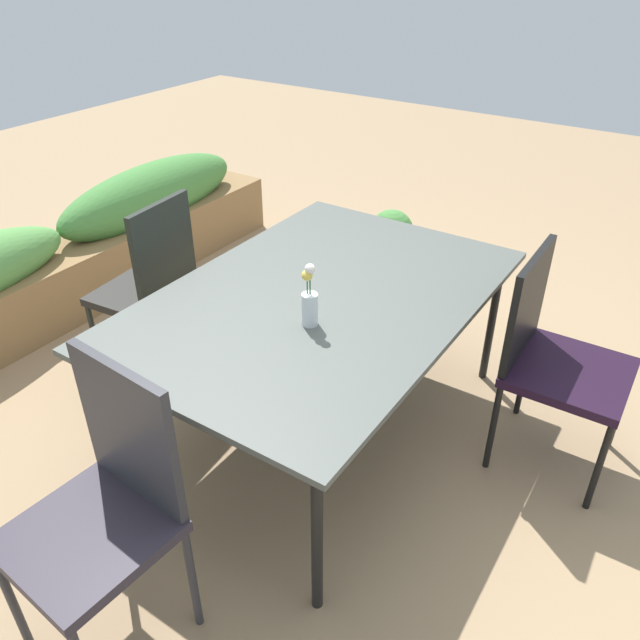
{
  "coord_description": "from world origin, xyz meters",
  "views": [
    {
      "loc": [
        -2.0,
        -1.23,
        2.03
      ],
      "look_at": [
        -0.1,
        0.03,
        0.59
      ],
      "focal_mm": 35.09,
      "sensor_mm": 36.0,
      "label": 1
    }
  ],
  "objects_px": {
    "chair_end_left": "(106,500)",
    "flower_vase": "(309,301)",
    "chair_far_side": "(151,283)",
    "planter_box": "(67,258)",
    "potted_plant": "(390,245)",
    "chair_near_right": "(553,352)",
    "dining_table": "(320,303)"
  },
  "relations": [
    {
      "from": "chair_near_right",
      "to": "planter_box",
      "type": "relative_size",
      "value": 0.29
    },
    {
      "from": "potted_plant",
      "to": "chair_near_right",
      "type": "bearing_deg",
      "value": -129.4
    },
    {
      "from": "flower_vase",
      "to": "chair_near_right",
      "type": "bearing_deg",
      "value": -52.95
    },
    {
      "from": "chair_far_side",
      "to": "planter_box",
      "type": "bearing_deg",
      "value": 72.13
    },
    {
      "from": "chair_far_side",
      "to": "flower_vase",
      "type": "distance_m",
      "value": 1.03
    },
    {
      "from": "flower_vase",
      "to": "potted_plant",
      "type": "distance_m",
      "value": 1.85
    },
    {
      "from": "flower_vase",
      "to": "potted_plant",
      "type": "relative_size",
      "value": 0.52
    },
    {
      "from": "chair_near_right",
      "to": "dining_table",
      "type": "bearing_deg",
      "value": -67.03
    },
    {
      "from": "dining_table",
      "to": "chair_near_right",
      "type": "relative_size",
      "value": 1.84
    },
    {
      "from": "chair_far_side",
      "to": "flower_vase",
      "type": "bearing_deg",
      "value": -100.25
    },
    {
      "from": "flower_vase",
      "to": "planter_box",
      "type": "relative_size",
      "value": 0.08
    },
    {
      "from": "chair_end_left",
      "to": "flower_vase",
      "type": "distance_m",
      "value": 1.0
    },
    {
      "from": "planter_box",
      "to": "potted_plant",
      "type": "xyz_separation_m",
      "value": [
        1.39,
        -1.48,
        -0.07
      ]
    },
    {
      "from": "flower_vase",
      "to": "planter_box",
      "type": "xyz_separation_m",
      "value": [
        0.3,
        1.99,
        -0.49
      ]
    },
    {
      "from": "chair_far_side",
      "to": "planter_box",
      "type": "relative_size",
      "value": 0.3
    },
    {
      "from": "chair_near_right",
      "to": "potted_plant",
      "type": "height_order",
      "value": "chair_near_right"
    },
    {
      "from": "dining_table",
      "to": "flower_vase",
      "type": "xyz_separation_m",
      "value": [
        -0.21,
        -0.09,
        0.14
      ]
    },
    {
      "from": "chair_far_side",
      "to": "potted_plant",
      "type": "relative_size",
      "value": 2.0
    },
    {
      "from": "dining_table",
      "to": "chair_end_left",
      "type": "xyz_separation_m",
      "value": [
        -1.18,
        -0.01,
        -0.11
      ]
    },
    {
      "from": "planter_box",
      "to": "potted_plant",
      "type": "bearing_deg",
      "value": -46.94
    },
    {
      "from": "chair_end_left",
      "to": "flower_vase",
      "type": "relative_size",
      "value": 3.86
    },
    {
      "from": "dining_table",
      "to": "potted_plant",
      "type": "xyz_separation_m",
      "value": [
        1.47,
        0.42,
        -0.42
      ]
    },
    {
      "from": "chair_far_side",
      "to": "chair_near_right",
      "type": "bearing_deg",
      "value": -79.25
    },
    {
      "from": "chair_end_left",
      "to": "potted_plant",
      "type": "height_order",
      "value": "chair_end_left"
    },
    {
      "from": "chair_end_left",
      "to": "chair_near_right",
      "type": "distance_m",
      "value": 1.81
    },
    {
      "from": "chair_end_left",
      "to": "planter_box",
      "type": "bearing_deg",
      "value": -29.54
    },
    {
      "from": "chair_end_left",
      "to": "flower_vase",
      "type": "height_order",
      "value": "chair_end_left"
    },
    {
      "from": "dining_table",
      "to": "planter_box",
      "type": "xyz_separation_m",
      "value": [
        0.09,
        1.9,
        -0.35
      ]
    },
    {
      "from": "chair_end_left",
      "to": "chair_near_right",
      "type": "relative_size",
      "value": 1.06
    },
    {
      "from": "dining_table",
      "to": "flower_vase",
      "type": "height_order",
      "value": "flower_vase"
    },
    {
      "from": "dining_table",
      "to": "chair_far_side",
      "type": "height_order",
      "value": "chair_far_side"
    },
    {
      "from": "potted_plant",
      "to": "chair_end_left",
      "type": "bearing_deg",
      "value": -170.91
    }
  ]
}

